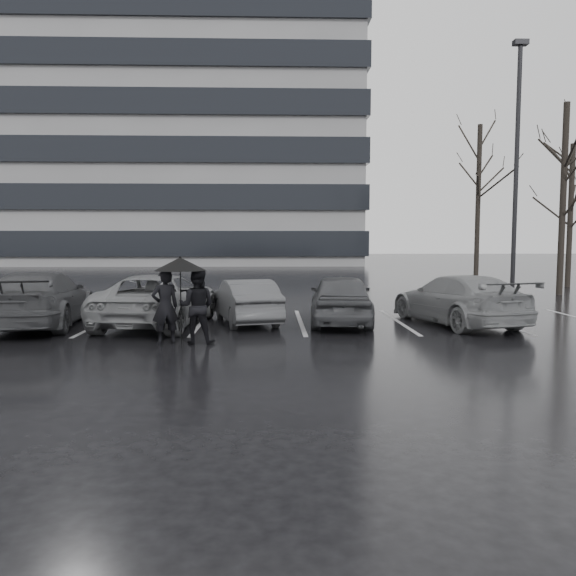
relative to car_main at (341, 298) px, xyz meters
The scene contains 15 objects.
ground 2.83m from the car_main, 128.56° to the right, with size 160.00×160.00×0.00m, color black.
office_building 53.40m from the car_main, 117.33° to the left, with size 61.00×26.00×29.00m.
car_main is the anchor object (origin of this frame).
car_west_a 2.67m from the car_main, behind, with size 1.30×3.73×1.23m, color #2E2E30.
car_west_b 5.02m from the car_main, behind, with size 2.32×5.03×1.40m, color #545457.
car_west_c 8.16m from the car_main, behind, with size 2.08×5.11×1.48m, color black.
car_east 3.21m from the car_main, ahead, with size 1.93×4.75×1.38m, color #545457.
pedestrian_left 5.20m from the car_main, 146.37° to the right, with size 0.61×0.40×1.67m, color black.
pedestrian_right 4.63m from the car_main, 141.36° to the right, with size 0.82×0.64×1.69m, color black.
umbrella 4.99m from the car_main, 144.93° to the right, with size 1.16×1.16×1.97m.
lamp_post 10.29m from the car_main, 38.84° to the left, with size 0.54×0.54×9.81m.
stall_stripes 2.63m from the car_main, behind, with size 19.72×5.00×0.00m.
tree_east 13.36m from the car_main, 37.36° to the left, with size 0.26×0.26×8.00m, color black.
tree_ne 17.67m from the car_main, 42.83° to the left, with size 0.26×0.26×7.00m, color black.
tree_north 17.88m from the car_main, 57.98° to the left, with size 0.26×0.26×8.50m, color black.
Camera 1 is at (-0.24, -13.32, 2.33)m, focal length 35.00 mm.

